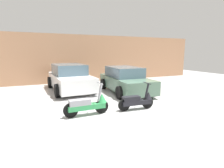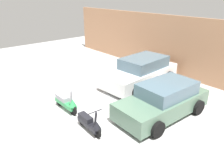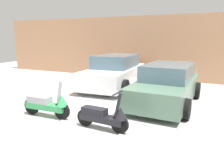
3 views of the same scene
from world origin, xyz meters
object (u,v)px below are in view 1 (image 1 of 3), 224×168
scooter_front_left (89,104)px  car_rear_left (70,78)px  scooter_front_right (138,100)px  car_rear_center (125,80)px

scooter_front_left → car_rear_left: car_rear_left is taller
scooter_front_right → car_rear_left: (-1.67, 4.44, 0.34)m
scooter_front_right → car_rear_center: size_ratio=0.35×
car_rear_center → car_rear_left: bearing=-119.0°
car_rear_left → car_rear_center: (2.61, -1.62, -0.05)m
scooter_front_right → scooter_front_left: bearing=178.7°
scooter_front_left → scooter_front_right: (1.81, -0.14, -0.03)m
scooter_front_left → car_rear_center: 3.85m
scooter_front_right → car_rear_left: bearing=113.8°
scooter_front_left → car_rear_left: bearing=87.1°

